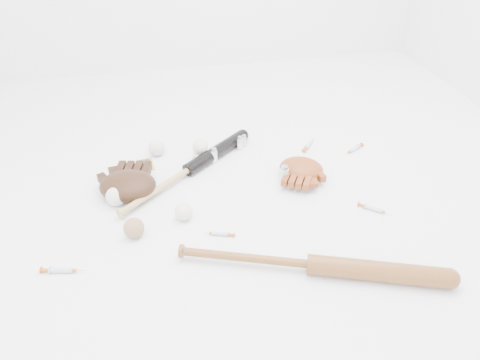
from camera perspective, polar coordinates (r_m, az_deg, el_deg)
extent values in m
plane|color=white|center=(1.95, 0.34, -2.33)|extent=(3.00, 3.00, 0.00)
cube|color=gold|center=(2.20, -11.46, 1.81)|extent=(0.08, 0.11, 0.01)
cube|color=white|center=(2.19, -4.81, 2.90)|extent=(0.08, 0.08, 0.04)
sphere|color=silver|center=(2.16, -4.88, 4.13)|extent=(0.07, 0.07, 0.07)
sphere|color=silver|center=(1.96, -14.87, -1.89)|extent=(0.08, 0.08, 0.08)
sphere|color=silver|center=(2.25, -10.14, 3.89)|extent=(0.08, 0.08, 0.08)
sphere|color=silver|center=(1.84, -6.89, -3.85)|extent=(0.07, 0.07, 0.07)
sphere|color=#967048|center=(1.79, -12.81, -5.73)|extent=(0.08, 0.08, 0.08)
cylinder|color=silver|center=(2.29, 0.48, 4.81)|extent=(0.02, 0.02, 0.06)
cylinder|color=silver|center=(2.26, 0.02, 4.52)|extent=(0.03, 0.03, 0.07)
cylinder|color=silver|center=(2.16, -3.18, 3.01)|extent=(0.03, 0.03, 0.08)
cylinder|color=silver|center=(2.02, 5.39, 0.63)|extent=(0.04, 0.04, 0.09)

